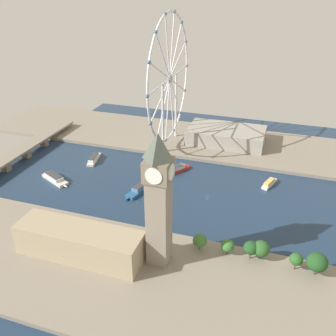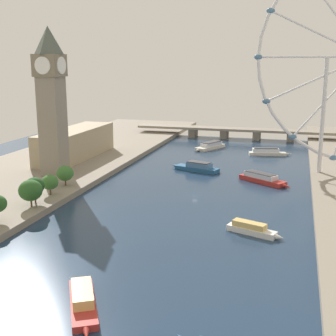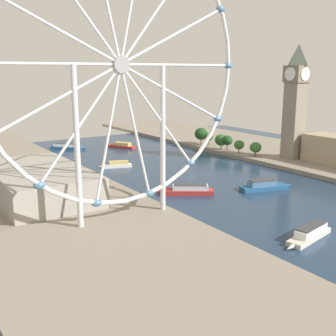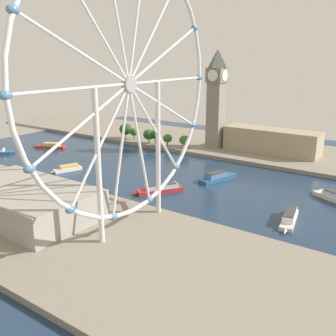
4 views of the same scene
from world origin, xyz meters
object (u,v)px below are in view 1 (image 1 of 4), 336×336
(river_bridge, at_px, (13,157))
(tour_boat_1, at_px, (140,189))
(tour_boat_3, at_px, (55,178))
(tour_boat_6, at_px, (176,169))
(ferris_wheel, at_px, (170,80))
(tour_boat_5, at_px, (270,183))
(riverside_hall, at_px, (226,135))
(parliament_block, at_px, (80,242))
(tour_boat_0, at_px, (94,158))
(clock_tower, at_px, (159,200))

(river_bridge, relative_size, tour_boat_1, 5.69)
(tour_boat_3, xyz_separation_m, tour_boat_6, (47.07, -92.02, 0.01))
(river_bridge, bearing_deg, ferris_wheel, -56.79)
(tour_boat_5, bearing_deg, riverside_hall, 54.99)
(tour_boat_3, xyz_separation_m, tour_boat_5, (49.42, -172.73, -0.32))
(parliament_block, height_order, tour_boat_3, parliament_block)
(parliament_block, relative_size, ferris_wheel, 0.62)
(tour_boat_0, height_order, tour_boat_1, tour_boat_1)
(river_bridge, distance_m, tour_boat_5, 229.99)
(parliament_block, height_order, riverside_hall, parliament_block)
(river_bridge, bearing_deg, parliament_block, -127.08)
(tour_boat_6, bearing_deg, ferris_wheel, 57.29)
(river_bridge, height_order, tour_boat_0, river_bridge)
(ferris_wheel, height_order, river_bridge, ferris_wheel)
(riverside_hall, distance_m, tour_boat_6, 79.23)
(tour_boat_0, relative_size, tour_boat_6, 1.03)
(tour_boat_0, bearing_deg, tour_boat_6, -99.65)
(tour_boat_0, xyz_separation_m, tour_boat_6, (2.78, -78.98, -0.02))
(riverside_hall, relative_size, river_bridge, 0.41)
(tour_boat_0, xyz_separation_m, tour_boat_5, (5.13, -159.69, -0.35))
(river_bridge, xyz_separation_m, tour_boat_5, (32.98, -227.56, -4.74))
(riverside_hall, xyz_separation_m, tour_boat_1, (-113.75, 48.44, -7.99))
(parliament_block, bearing_deg, tour_boat_5, -38.54)
(riverside_hall, height_order, tour_boat_1, riverside_hall)
(tour_boat_6, bearing_deg, clock_tower, -133.55)
(parliament_block, relative_size, tour_boat_1, 2.38)
(tour_boat_0, bearing_deg, parliament_block, -166.47)
(parliament_block, distance_m, tour_boat_1, 84.96)
(parliament_block, bearing_deg, ferris_wheel, 0.29)
(riverside_hall, height_order, tour_boat_0, riverside_hall)
(clock_tower, distance_m, tour_boat_5, 136.70)
(clock_tower, bearing_deg, tour_boat_3, 60.05)
(river_bridge, relative_size, tour_boat_6, 6.19)
(clock_tower, height_order, tour_boat_0, clock_tower)
(riverside_hall, relative_size, tour_boat_3, 2.32)
(clock_tower, height_order, tour_boat_6, clock_tower)
(riverside_hall, xyz_separation_m, tour_boat_3, (-119.50, 123.11, -8.04))
(parliament_block, distance_m, tour_boat_6, 127.77)
(ferris_wheel, height_order, tour_boat_5, ferris_wheel)
(parliament_block, bearing_deg, river_bridge, 52.92)
(river_bridge, distance_m, tour_boat_3, 57.41)
(clock_tower, distance_m, tour_boat_0, 159.31)
(parliament_block, relative_size, riverside_hall, 1.02)
(ferris_wheel, bearing_deg, tour_boat_3, 144.52)
(tour_boat_1, xyz_separation_m, tour_boat_5, (43.68, -98.06, -0.37))
(clock_tower, relative_size, tour_boat_3, 2.50)
(clock_tower, distance_m, parliament_block, 58.32)
(clock_tower, bearing_deg, tour_boat_1, 30.29)
(tour_boat_1, height_order, tour_boat_5, tour_boat_1)
(parliament_block, height_order, tour_boat_6, parliament_block)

